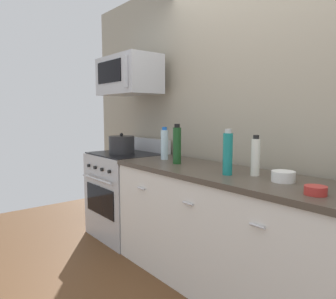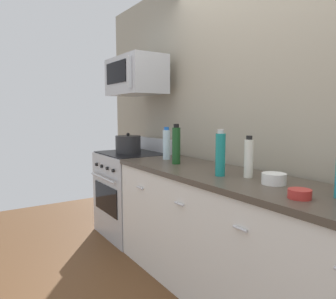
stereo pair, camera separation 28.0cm
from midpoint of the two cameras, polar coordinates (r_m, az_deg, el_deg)
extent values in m
cube|color=#9E937F|center=(2.53, 23.12, 5.88)|extent=(5.60, 0.10, 2.70)
cube|color=silver|center=(2.38, 16.40, -16.34)|extent=(2.48, 0.62, 0.88)
cube|color=#473D33|center=(2.25, 16.78, -5.46)|extent=(2.51, 0.65, 0.04)
cylinder|color=silver|center=(2.73, -2.15, -6.90)|extent=(0.10, 0.02, 0.02)
cylinder|color=silver|center=(2.27, 5.58, -9.73)|extent=(0.10, 0.02, 0.02)
cylinder|color=silver|center=(1.88, 17.08, -13.52)|extent=(0.10, 0.02, 0.02)
cube|color=#B7BABF|center=(3.59, -4.07, -8.00)|extent=(0.76, 0.64, 0.91)
cube|color=black|center=(3.45, -8.82, -8.75)|extent=(0.58, 0.01, 0.30)
cylinder|color=#B7BABF|center=(3.38, -9.37, -5.06)|extent=(0.61, 0.02, 0.02)
cube|color=#B7BABF|center=(3.64, -0.16, 0.80)|extent=(0.76, 0.06, 0.16)
cube|color=black|center=(3.50, -4.13, -0.67)|extent=(0.73, 0.61, 0.01)
cylinder|color=black|center=(3.58, -10.56, -2.65)|extent=(0.04, 0.02, 0.04)
cylinder|color=black|center=(3.44, -9.57, -3.00)|extent=(0.04, 0.02, 0.04)
cylinder|color=black|center=(3.30, -8.50, -3.38)|extent=(0.04, 0.02, 0.04)
cylinder|color=black|center=(3.17, -7.34, -3.79)|extent=(0.04, 0.02, 0.04)
cube|color=#B7BABF|center=(3.52, -3.52, 12.98)|extent=(0.74, 0.40, 0.40)
cube|color=black|center=(3.48, -7.03, 13.54)|extent=(0.48, 0.01, 0.22)
cube|color=#B7BABF|center=(3.15, -4.31, 13.71)|extent=(0.02, 0.04, 0.30)
cylinder|color=silver|center=(2.99, 2.42, 0.85)|extent=(0.07, 0.07, 0.28)
cylinder|color=blue|center=(2.98, 2.44, 3.78)|extent=(0.05, 0.05, 0.03)
cylinder|color=#19471E|center=(2.73, 4.42, 0.65)|extent=(0.07, 0.07, 0.31)
cylinder|color=black|center=(2.72, 4.46, 4.26)|extent=(0.05, 0.05, 0.03)
cylinder|color=silver|center=(2.26, 17.80, -1.58)|extent=(0.06, 0.06, 0.26)
cylinder|color=black|center=(2.24, 17.93, 2.03)|extent=(0.04, 0.04, 0.03)
cylinder|color=#197F7A|center=(2.25, 12.90, -0.96)|extent=(0.07, 0.07, 0.30)
cylinder|color=beige|center=(2.24, 13.00, 3.17)|extent=(0.04, 0.04, 0.03)
cylinder|color=#B72D28|center=(1.83, 26.67, -7.17)|extent=(0.12, 0.12, 0.05)
torus|color=#B72D28|center=(1.83, 26.70, -6.53)|extent=(0.12, 0.12, 0.01)
cylinder|color=#B72D28|center=(1.84, 26.64, -7.79)|extent=(0.07, 0.07, 0.01)
cylinder|color=white|center=(2.11, 22.10, -4.91)|extent=(0.15, 0.15, 0.07)
torus|color=white|center=(2.11, 22.14, -4.09)|extent=(0.15, 0.15, 0.01)
cylinder|color=white|center=(2.12, 22.07, -5.68)|extent=(0.08, 0.08, 0.01)
cylinder|color=#262628|center=(3.47, -4.87, 0.91)|extent=(0.27, 0.27, 0.19)
sphere|color=black|center=(3.46, -4.89, 2.72)|extent=(0.04, 0.04, 0.04)
camera|label=1|loc=(0.14, -87.14, 0.33)|focal=34.03mm
camera|label=2|loc=(0.14, 92.86, -0.33)|focal=34.03mm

